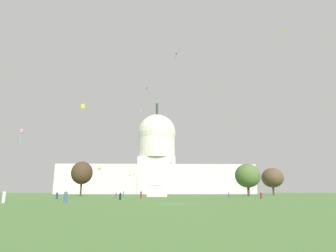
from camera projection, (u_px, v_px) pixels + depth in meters
ground_plane at (172, 204)px, 36.65m from camera, size 800.00×800.00×0.00m
capitol_building at (157, 165)px, 207.36m from camera, size 137.83×27.96×66.75m
event_tent at (157, 187)px, 92.21m from camera, size 6.90×6.00×5.62m
tree_east_near at (272, 178)px, 123.11m from camera, size 9.82×11.04×11.51m
tree_east_mid at (248, 176)px, 102.85m from camera, size 10.75×10.98×11.37m
tree_west_mid at (82, 173)px, 107.72m from camera, size 9.58×9.84×12.68m
person_purple_near_tent at (116, 195)px, 68.30m from camera, size 0.34×0.34×1.52m
person_navy_near_tree_west at (57, 196)px, 60.43m from camera, size 0.61×0.61×1.51m
person_black_deep_crowd at (120, 196)px, 54.55m from camera, size 0.49×0.49×1.46m
person_purple_back_center at (229, 195)px, 76.37m from camera, size 0.43×0.43×1.56m
person_denim_back_right at (123, 194)px, 83.10m from camera, size 0.35×0.35×1.77m
person_white_front_left at (4, 197)px, 40.04m from camera, size 0.50×0.50×1.75m
person_denim_front_center at (66, 197)px, 40.09m from camera, size 0.46×0.46×1.71m
person_maroon_edge_east at (141, 195)px, 67.56m from camera, size 0.54×0.54×1.76m
person_maroon_near_tree_east at (261, 195)px, 65.51m from camera, size 0.60×0.60×1.57m
kite_black_high at (175, 54)px, 118.62m from camera, size 0.91×1.35×2.67m
kite_pink_low at (22, 131)px, 75.70m from camera, size 1.07×1.03×4.22m
kite_turquoise_mid at (141, 150)px, 180.78m from camera, size 1.89×1.78×3.86m
kite_orange_low at (130, 176)px, 145.16m from camera, size 0.98×0.98×3.01m
kite_magenta_high at (96, 113)px, 143.58m from camera, size 1.81×1.53×0.26m
kite_violet_high at (146, 89)px, 128.53m from camera, size 1.41×1.77×3.76m
kite_cyan_low at (171, 164)px, 155.13m from camera, size 0.96×0.51×3.90m
kite_gold_high at (284, 31)px, 90.37m from camera, size 0.52×0.59×3.40m
kite_green_mid at (93, 143)px, 167.07m from camera, size 1.44×1.67×2.11m
kite_lime_low at (99, 169)px, 120.93m from camera, size 1.26×1.22×2.29m
kite_white_high at (141, 111)px, 165.22m from camera, size 0.39×1.16×1.06m
kite_yellow_mid at (83, 106)px, 73.59m from camera, size 0.96×0.68×1.19m
kite_blue_low at (180, 171)px, 141.25m from camera, size 1.28×1.32×2.26m
kite_red_low at (162, 169)px, 175.77m from camera, size 0.41×0.71×0.80m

